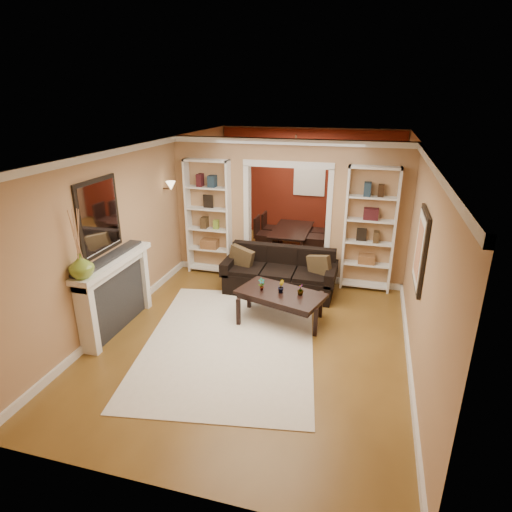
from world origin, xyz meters
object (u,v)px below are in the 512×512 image
(coffee_table, at_px, (280,307))
(dining_table, at_px, (293,240))
(sofa, at_px, (279,272))
(bookshelf_right, at_px, (369,230))
(bookshelf_left, at_px, (209,218))
(fireplace, at_px, (117,294))

(coffee_table, distance_m, dining_table, 3.37)
(sofa, xyz_separation_m, bookshelf_right, (1.52, 0.58, 0.75))
(bookshelf_left, relative_size, fireplace, 1.35)
(fireplace, bearing_deg, dining_table, 65.32)
(bookshelf_right, bearing_deg, dining_table, 135.20)
(coffee_table, bearing_deg, sofa, 120.56)
(bookshelf_left, bearing_deg, sofa, -20.18)
(bookshelf_right, relative_size, fireplace, 1.35)
(coffee_table, xyz_separation_m, fireplace, (-2.37, -0.88, 0.33))
(bookshelf_left, distance_m, dining_table, 2.37)
(coffee_table, height_order, bookshelf_right, bookshelf_right)
(fireplace, height_order, dining_table, fireplace)
(bookshelf_left, height_order, bookshelf_right, same)
(dining_table, bearing_deg, coffee_table, -172.60)
(sofa, relative_size, coffee_table, 1.53)
(sofa, relative_size, bookshelf_left, 0.89)
(sofa, height_order, bookshelf_left, bookshelf_left)
(coffee_table, relative_size, fireplace, 0.79)
(bookshelf_left, xyz_separation_m, fireplace, (-0.54, -2.53, -0.57))
(bookshelf_left, bearing_deg, dining_table, 50.38)
(sofa, relative_size, dining_table, 1.36)
(sofa, height_order, fireplace, fireplace)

